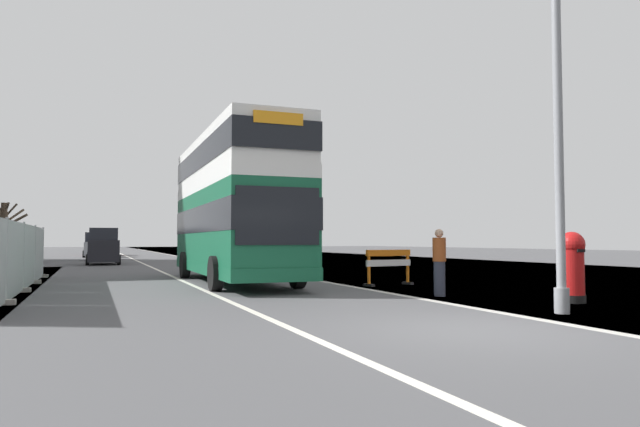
# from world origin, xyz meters

# --- Properties ---
(ground) EXTENTS (140.00, 280.00, 0.10)m
(ground) POSITION_xyz_m (0.53, 0.11, -0.05)
(ground) COLOR #4C4C4F
(double_decker_bus) EXTENTS (2.83, 10.67, 4.96)m
(double_decker_bus) POSITION_xyz_m (-1.18, 11.85, 2.64)
(double_decker_bus) COLOR #145638
(double_decker_bus) RESTS_ON ground
(lamppost_foreground) EXTENTS (0.29, 0.70, 8.77)m
(lamppost_foreground) POSITION_xyz_m (2.86, 1.12, 4.15)
(lamppost_foreground) COLOR gray
(lamppost_foreground) RESTS_ON ground
(red_pillar_postbox) EXTENTS (0.59, 0.59, 1.63)m
(red_pillar_postbox) POSITION_xyz_m (4.59, 2.55, 0.90)
(red_pillar_postbox) COLOR black
(red_pillar_postbox) RESTS_ON ground
(roadworks_barrier) EXTENTS (1.75, 0.72, 1.14)m
(roadworks_barrier) POSITION_xyz_m (3.11, 8.63, 0.72)
(roadworks_barrier) COLOR orange
(roadworks_barrier) RESTS_ON ground
(construction_site_fence) EXTENTS (0.44, 13.80, 1.95)m
(construction_site_fence) POSITION_xyz_m (-7.48, 10.25, 0.93)
(construction_site_fence) COLOR #A8AAAD
(construction_site_fence) RESTS_ON ground
(car_oncoming_near) EXTENTS (1.94, 4.24, 2.21)m
(car_oncoming_near) POSITION_xyz_m (-5.08, 29.81, 1.03)
(car_oncoming_near) COLOR black
(car_oncoming_near) RESTS_ON ground
(car_receding_mid) EXTENTS (2.01, 4.30, 2.15)m
(car_receding_mid) POSITION_xyz_m (-5.03, 38.73, 1.01)
(car_receding_mid) COLOR slate
(car_receding_mid) RESTS_ON ground
(car_receding_far) EXTENTS (2.02, 4.55, 2.17)m
(car_receding_far) POSITION_xyz_m (-5.44, 46.86, 1.01)
(car_receding_far) COLOR gray
(car_receding_far) RESTS_ON ground
(car_far_side) EXTENTS (2.01, 4.49, 2.22)m
(car_far_side) POSITION_xyz_m (-4.83, 53.00, 1.05)
(car_far_side) COLOR maroon
(car_far_side) RESTS_ON ground
(bare_tree_far_verge_mid) EXTENTS (2.54, 2.54, 4.30)m
(bare_tree_far_verge_mid) POSITION_xyz_m (-11.50, 38.59, 2.16)
(bare_tree_far_verge_mid) COLOR #4C3D2D
(bare_tree_far_verge_mid) RESTS_ON ground
(bare_tree_far_verge_far) EXTENTS (2.71, 3.05, 4.65)m
(bare_tree_far_verge_far) POSITION_xyz_m (-11.95, 41.31, 2.60)
(bare_tree_far_verge_far) COLOR #4C3D2D
(bare_tree_far_verge_far) RESTS_ON ground
(pedestrian_at_kerb) EXTENTS (0.34, 0.34, 1.73)m
(pedestrian_at_kerb) POSITION_xyz_m (2.61, 4.99, 0.87)
(pedestrian_at_kerb) COLOR #2D3342
(pedestrian_at_kerb) RESTS_ON ground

